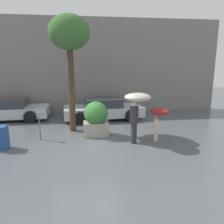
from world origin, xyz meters
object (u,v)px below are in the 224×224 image
(person_adult, at_px, (137,104))
(parking_meter, at_px, (39,120))
(person_child, at_px, (159,114))
(parked_car_near, at_px, (103,109))
(planter_box, at_px, (96,118))
(parked_car_far, at_px, (8,110))
(newspaper_box, at_px, (0,138))
(street_tree, at_px, (69,36))

(person_adult, relative_size, parking_meter, 1.73)
(person_child, bearing_deg, person_adult, -169.26)
(person_child, relative_size, parked_car_near, 0.30)
(planter_box, relative_size, person_child, 1.12)
(parked_car_far, bearing_deg, planter_box, -127.07)
(planter_box, xyz_separation_m, person_child, (2.53, -1.01, 0.33))
(person_child, bearing_deg, planter_box, 155.85)
(planter_box, height_order, newspaper_box, planter_box)
(person_adult, bearing_deg, planter_box, -167.70)
(person_adult, xyz_separation_m, street_tree, (-2.60, 2.12, 2.75))
(parking_meter, height_order, newspaper_box, parking_meter)
(street_tree, relative_size, parking_meter, 4.43)
(planter_box, xyz_separation_m, parked_car_far, (-4.89, 3.51, -0.24))
(planter_box, height_order, parked_car_near, planter_box)
(planter_box, bearing_deg, street_tree, 140.84)
(newspaper_box, bearing_deg, parking_meter, 34.96)
(parking_meter, distance_m, newspaper_box, 1.61)
(person_child, relative_size, parked_car_far, 0.30)
(person_child, bearing_deg, street_tree, 150.01)
(person_adult, relative_size, person_child, 1.49)
(parking_meter, bearing_deg, planter_box, 5.90)
(person_adult, relative_size, newspaper_box, 2.30)
(planter_box, relative_size, newspaper_box, 1.73)
(parked_car_far, relative_size, parking_meter, 3.84)
(street_tree, bearing_deg, parked_car_near, 51.96)
(street_tree, bearing_deg, parked_car_far, 145.34)
(person_adult, bearing_deg, person_child, 64.58)
(parking_meter, bearing_deg, newspaper_box, -145.04)
(planter_box, xyz_separation_m, street_tree, (-1.07, 0.87, 3.56))
(parked_car_near, bearing_deg, person_child, -159.12)
(planter_box, height_order, person_adult, person_adult)
(parked_car_near, bearing_deg, person_adult, -172.46)
(street_tree, distance_m, newspaper_box, 5.12)
(person_adult, xyz_separation_m, person_child, (1.00, 0.23, -0.48))
(planter_box, height_order, parking_meter, planter_box)
(person_adult, height_order, newspaper_box, person_adult)
(person_adult, height_order, parked_car_far, person_adult)
(parking_meter, bearing_deg, person_child, -8.80)
(person_child, distance_m, newspaper_box, 6.24)
(person_child, distance_m, street_tree, 5.19)
(person_adult, height_order, street_tree, street_tree)
(person_adult, bearing_deg, street_tree, -167.70)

